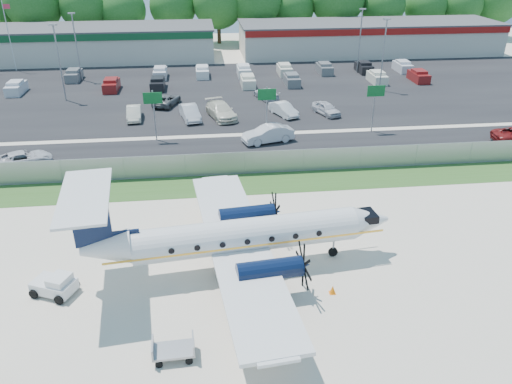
{
  "coord_description": "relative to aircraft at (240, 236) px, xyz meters",
  "views": [
    {
      "loc": [
        -3.47,
        -24.36,
        17.84
      ],
      "look_at": [
        0.0,
        6.0,
        2.3
      ],
      "focal_mm": 35.0,
      "sensor_mm": 36.0,
      "label": 1
    }
  ],
  "objects": [
    {
      "name": "parked_car_c",
      "position": [
        0.33,
        28.63,
        -2.28
      ],
      "size": [
        3.77,
        6.13,
        1.66
      ],
      "primitive_type": "imported",
      "rotation": [
        0.0,
        0.0,
        0.27
      ],
      "color": "beige",
      "rests_on": "ground"
    },
    {
      "name": "building_east",
      "position": [
        27.59,
        61.49,
        0.35
      ],
      "size": [
        44.4,
        12.4,
        5.24
      ],
      "color": "beige",
      "rests_on": "ground"
    },
    {
      "name": "sign_left",
      "position": [
        -6.41,
        22.41,
        1.33
      ],
      "size": [
        1.8,
        0.26,
        5.0
      ],
      "color": "gray",
      "rests_on": "ground"
    },
    {
      "name": "parked_car_b",
      "position": [
        -3.1,
        28.5,
        -2.28
      ],
      "size": [
        2.6,
        5.02,
        1.57
      ],
      "primitive_type": "imported",
      "rotation": [
        0.0,
        0.0,
        0.2
      ],
      "color": "silver",
      "rests_on": "ground"
    },
    {
      "name": "parked_car_d",
      "position": [
        7.37,
        28.7,
        -2.28
      ],
      "size": [
        3.08,
        4.6,
        1.43
      ],
      "primitive_type": "imported",
      "rotation": [
        0.0,
        0.0,
        0.4
      ],
      "color": "silver",
      "rests_on": "ground"
    },
    {
      "name": "grass_verge",
      "position": [
        1.59,
        11.51,
        -2.27
      ],
      "size": [
        170.0,
        4.0,
        0.02
      ],
      "primitive_type": "cube",
      "color": "#2D561E",
      "rests_on": "ground"
    },
    {
      "name": "pushback_tug",
      "position": [
        -10.47,
        -1.27,
        -1.68
      ],
      "size": [
        2.69,
        2.41,
        1.24
      ],
      "color": "silver",
      "rests_on": "ground"
    },
    {
      "name": "far_parking_rows",
      "position": [
        1.59,
        44.51,
        -2.28
      ],
      "size": [
        56.0,
        10.0,
        1.6
      ],
      "primitive_type": null,
      "color": "gray",
      "rests_on": "ground"
    },
    {
      "name": "sign_right",
      "position": [
        15.59,
        22.41,
        1.33
      ],
      "size": [
        1.8,
        0.26,
        5.0
      ],
      "color": "gray",
      "rests_on": "ground"
    },
    {
      "name": "road_car_mid",
      "position": [
        4.52,
        20.68,
        -2.28
      ],
      "size": [
        5.32,
        3.02,
        1.66
      ],
      "primitive_type": "imported",
      "rotation": [
        0.0,
        0.0,
        -1.3
      ],
      "color": "silver",
      "rests_on": "ground"
    },
    {
      "name": "light_pole_se",
      "position": [
        21.59,
        47.51,
        2.95
      ],
      "size": [
        0.9,
        0.35,
        9.09
      ],
      "color": "gray",
      "rests_on": "ground"
    },
    {
      "name": "baggage_cart_far",
      "position": [
        -0.61,
        -0.8,
        -1.86
      ],
      "size": [
        1.94,
        1.49,
        0.9
      ],
      "color": "gray",
      "rests_on": "ground"
    },
    {
      "name": "cone_nose",
      "position": [
        4.96,
        -3.0,
        -2.04
      ],
      "size": [
        0.36,
        0.36,
        0.51
      ],
      "color": "orange",
      "rests_on": "ground"
    },
    {
      "name": "access_road",
      "position": [
        1.59,
        18.51,
        -2.27
      ],
      "size": [
        170.0,
        8.0,
        0.02
      ],
      "primitive_type": "cube",
      "color": "black",
      "rests_on": "ground"
    },
    {
      "name": "baggage_cart_near",
      "position": [
        -3.76,
        -6.87,
        -1.79
      ],
      "size": [
        2.04,
        1.29,
        1.05
      ],
      "color": "gray",
      "rests_on": "ground"
    },
    {
      "name": "parked_car_g",
      "position": [
        6.31,
        35.28,
        -2.28
      ],
      "size": [
        3.19,
        5.05,
        1.36
      ],
      "primitive_type": "imported",
      "rotation": [
        0.0,
        0.0,
        3.43
      ],
      "color": "silver",
      "rests_on": "ground"
    },
    {
      "name": "light_pole_sw",
      "position": [
        -18.41,
        47.51,
        2.95
      ],
      "size": [
        0.9,
        0.35,
        9.09
      ],
      "color": "gray",
      "rests_on": "ground"
    },
    {
      "name": "parked_car_f",
      "position": [
        -5.89,
        34.07,
        -2.28
      ],
      "size": [
        3.69,
        5.2,
        1.32
      ],
      "primitive_type": "imported",
      "rotation": [
        0.0,
        0.0,
        2.79
      ],
      "color": "#595B5E",
      "rests_on": "ground"
    },
    {
      "name": "light_pole_ne",
      "position": [
        21.59,
        37.51,
        2.95
      ],
      "size": [
        0.9,
        0.35,
        9.09
      ],
      "color": "gray",
      "rests_on": "ground"
    },
    {
      "name": "flagpole_east",
      "position": [
        -29.33,
        54.51,
        3.36
      ],
      "size": [
        1.06,
        0.12,
        10.0
      ],
      "color": "silver",
      "rests_on": "ground"
    },
    {
      "name": "parked_car_a",
      "position": [
        -9.25,
        29.24,
        -2.28
      ],
      "size": [
        1.86,
        4.43,
        1.42
      ],
      "primitive_type": "imported",
      "rotation": [
        0.0,
        0.0,
        0.08
      ],
      "color": "beige",
      "rests_on": "ground"
    },
    {
      "name": "building_west",
      "position": [
        -22.41,
        61.49,
        0.35
      ],
      "size": [
        46.4,
        12.4,
        5.24
      ],
      "color": "beige",
      "rests_on": "ground"
    },
    {
      "name": "road_car_west",
      "position": [
        -17.58,
        17.39,
        -2.28
      ],
      "size": [
        5.31,
        3.94,
        1.34
      ],
      "primitive_type": "imported",
      "rotation": [
        0.0,
        0.0,
        1.97
      ],
      "color": "silver",
      "rests_on": "ground"
    },
    {
      "name": "aircraft",
      "position": [
        0.0,
        0.0,
        0.0
      ],
      "size": [
        19.22,
        18.91,
        5.91
      ],
      "color": "silver",
      "rests_on": "ground"
    },
    {
      "name": "cone_starboard_wing",
      "position": [
        -0.45,
        7.71,
        -2.05
      ],
      "size": [
        0.34,
        0.34,
        0.49
      ],
      "color": "orange",
      "rests_on": "ground"
    },
    {
      "name": "perimeter_fence",
      "position": [
        1.59,
        13.51,
        -1.28
      ],
      "size": [
        120.0,
        0.06,
        1.99
      ],
      "color": "gray",
      "rests_on": "ground"
    },
    {
      "name": "tree_line",
      "position": [
        1.59,
        73.51,
        -2.28
      ],
      "size": [
        112.0,
        6.0,
        14.0
      ],
      "primitive_type": null,
      "color": "#1F5D1B",
      "rests_on": "ground"
    },
    {
      "name": "parking_lot",
      "position": [
        1.59,
        39.51,
        -2.27
      ],
      "size": [
        170.0,
        32.0,
        0.02
      ],
      "primitive_type": "cube",
      "color": "black",
      "rests_on": "ground"
    },
    {
      "name": "ground",
      "position": [
        1.59,
        -0.49,
        -2.28
      ],
      "size": [
        170.0,
        170.0,
        0.0
      ],
      "primitive_type": "plane",
      "color": "beige",
      "rests_on": "ground"
    },
    {
      "name": "parked_car_e",
      "position": [
        12.24,
        28.5,
        -2.28
      ],
      "size": [
        3.0,
        4.42,
        1.4
      ],
      "primitive_type": "imported",
      "rotation": [
        0.0,
        0.0,
        0.36
      ],
      "color": "silver",
      "rests_on": "ground"
    },
    {
      "name": "sign_mid",
      "position": [
        4.59,
        22.41,
        1.33
      ],
      "size": [
        1.8,
        0.26,
        5.0
      ],
      "color": "gray",
      "rests_on": "ground"
    },
    {
      "name": "light_pole_nw",
      "position": [
        -18.41,
        37.51,
        2.95
      ],
      "size": [
        0.9,
        0.35,
        9.09
      ],
      "color": "gray",
      "rests_on": "ground"
    }
  ]
}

